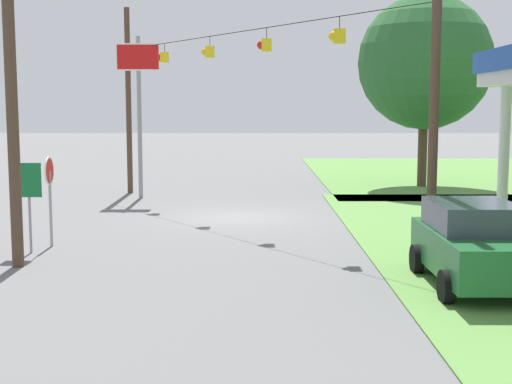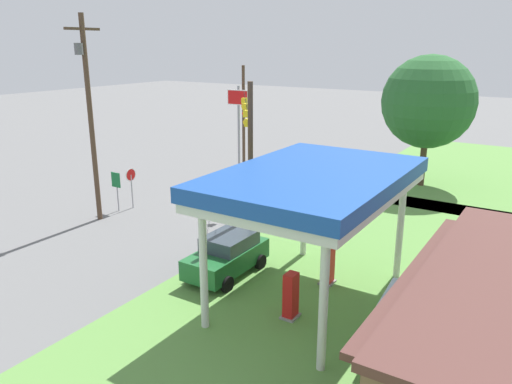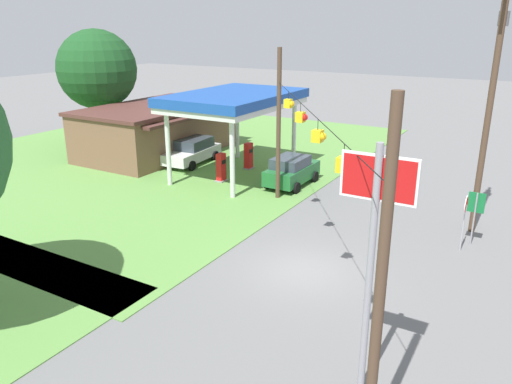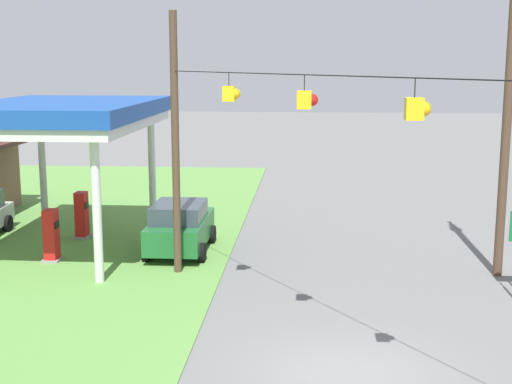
{
  "view_description": "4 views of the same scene",
  "coord_description": "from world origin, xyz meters",
  "px_view_note": "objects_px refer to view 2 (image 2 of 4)",
  "views": [
    {
      "loc": [
        24.59,
        0.69,
        3.86
      ],
      "look_at": [
        2.53,
        0.66,
        1.21
      ],
      "focal_mm": 50.0,
      "sensor_mm": 36.0,
      "label": 1
    },
    {
      "loc": [
        25.78,
        17.14,
        9.71
      ],
      "look_at": [
        3.55,
        2.99,
        1.88
      ],
      "focal_mm": 35.0,
      "sensor_mm": 36.0,
      "label": 2
    },
    {
      "loc": [
        -16.18,
        -7.38,
        9.27
      ],
      "look_at": [
        2.41,
        3.6,
        1.98
      ],
      "focal_mm": 35.0,
      "sensor_mm": 36.0,
      "label": 3
    },
    {
      "loc": [
        -14.48,
        0.88,
        6.66
      ],
      "look_at": [
        5.36,
        2.37,
        2.99
      ],
      "focal_mm": 50.0,
      "sensor_mm": 36.0,
      "label": 4
    }
  ],
  "objects_px": {
    "gas_station_canopy": "(314,184)",
    "stop_sign_overhead": "(238,113)",
    "utility_pole_main": "(89,110)",
    "car_at_pumps_front": "(227,254)",
    "stop_sign_roadside": "(131,179)",
    "route_sign": "(116,184)",
    "fuel_pump_far": "(291,297)",
    "car_at_pumps_rear": "(409,319)",
    "fuel_pump_near": "(328,265)",
    "tree_west_verge": "(429,102)"
  },
  "relations": [
    {
      "from": "car_at_pumps_rear",
      "to": "stop_sign_overhead",
      "type": "bearing_deg",
      "value": 43.72
    },
    {
      "from": "stop_sign_roadside",
      "to": "route_sign",
      "type": "bearing_deg",
      "value": 162.58
    },
    {
      "from": "gas_station_canopy",
      "to": "stop_sign_roadside",
      "type": "height_order",
      "value": "gas_station_canopy"
    },
    {
      "from": "tree_west_verge",
      "to": "car_at_pumps_rear",
      "type": "bearing_deg",
      "value": 13.65
    },
    {
      "from": "car_at_pumps_front",
      "to": "stop_sign_overhead",
      "type": "xyz_separation_m",
      "value": [
        -14.9,
        -9.58,
        3.77
      ]
    },
    {
      "from": "stop_sign_overhead",
      "to": "route_sign",
      "type": "height_order",
      "value": "stop_sign_overhead"
    },
    {
      "from": "fuel_pump_near",
      "to": "car_at_pumps_rear",
      "type": "distance_m",
      "value": 4.81
    },
    {
      "from": "fuel_pump_far",
      "to": "car_at_pumps_front",
      "type": "bearing_deg",
      "value": -113.05
    },
    {
      "from": "stop_sign_overhead",
      "to": "tree_west_verge",
      "type": "bearing_deg",
      "value": 108.25
    },
    {
      "from": "gas_station_canopy",
      "to": "car_at_pumps_rear",
      "type": "relative_size",
      "value": 1.8
    },
    {
      "from": "stop_sign_overhead",
      "to": "car_at_pumps_rear",
      "type": "bearing_deg",
      "value": 48.12
    },
    {
      "from": "fuel_pump_near",
      "to": "route_sign",
      "type": "height_order",
      "value": "route_sign"
    },
    {
      "from": "car_at_pumps_rear",
      "to": "utility_pole_main",
      "type": "bearing_deg",
      "value": 76.69
    },
    {
      "from": "fuel_pump_far",
      "to": "stop_sign_overhead",
      "type": "height_order",
      "value": "stop_sign_overhead"
    },
    {
      "from": "fuel_pump_near",
      "to": "car_at_pumps_rear",
      "type": "height_order",
      "value": "fuel_pump_near"
    },
    {
      "from": "stop_sign_roadside",
      "to": "tree_west_verge",
      "type": "bearing_deg",
      "value": -42.87
    },
    {
      "from": "gas_station_canopy",
      "to": "utility_pole_main",
      "type": "relative_size",
      "value": 0.8
    },
    {
      "from": "car_at_pumps_rear",
      "to": "route_sign",
      "type": "relative_size",
      "value": 2.08
    },
    {
      "from": "fuel_pump_near",
      "to": "car_at_pumps_front",
      "type": "height_order",
      "value": "car_at_pumps_front"
    },
    {
      "from": "gas_station_canopy",
      "to": "tree_west_verge",
      "type": "distance_m",
      "value": 19.32
    },
    {
      "from": "fuel_pump_far",
      "to": "route_sign",
      "type": "relative_size",
      "value": 0.75
    },
    {
      "from": "route_sign",
      "to": "car_at_pumps_front",
      "type": "bearing_deg",
      "value": 71.75
    },
    {
      "from": "gas_station_canopy",
      "to": "car_at_pumps_rear",
      "type": "xyz_separation_m",
      "value": [
        0.91,
        4.1,
        -3.85
      ]
    },
    {
      "from": "car_at_pumps_front",
      "to": "stop_sign_roadside",
      "type": "xyz_separation_m",
      "value": [
        -4.44,
        -10.36,
        0.88
      ]
    },
    {
      "from": "fuel_pump_far",
      "to": "gas_station_canopy",
      "type": "bearing_deg",
      "value": 179.95
    },
    {
      "from": "route_sign",
      "to": "tree_west_verge",
      "type": "bearing_deg",
      "value": 138.27
    },
    {
      "from": "stop_sign_overhead",
      "to": "fuel_pump_near",
      "type": "bearing_deg",
      "value": 45.57
    },
    {
      "from": "car_at_pumps_rear",
      "to": "route_sign",
      "type": "height_order",
      "value": "route_sign"
    },
    {
      "from": "car_at_pumps_rear",
      "to": "stop_sign_roadside",
      "type": "height_order",
      "value": "stop_sign_roadside"
    },
    {
      "from": "gas_station_canopy",
      "to": "stop_sign_overhead",
      "type": "xyz_separation_m",
      "value": [
        -15.02,
        -13.67,
        -0.05
      ]
    },
    {
      "from": "fuel_pump_far",
      "to": "car_at_pumps_rear",
      "type": "distance_m",
      "value": 4.16
    },
    {
      "from": "fuel_pump_near",
      "to": "car_at_pumps_front",
      "type": "relative_size",
      "value": 0.43
    },
    {
      "from": "gas_station_canopy",
      "to": "car_at_pumps_front",
      "type": "relative_size",
      "value": 2.16
    },
    {
      "from": "fuel_pump_near",
      "to": "route_sign",
      "type": "bearing_deg",
      "value": -97.8
    },
    {
      "from": "gas_station_canopy",
      "to": "utility_pole_main",
      "type": "bearing_deg",
      "value": -97.88
    },
    {
      "from": "fuel_pump_far",
      "to": "car_at_pumps_front",
      "type": "height_order",
      "value": "car_at_pumps_front"
    },
    {
      "from": "fuel_pump_near",
      "to": "tree_west_verge",
      "type": "height_order",
      "value": "tree_west_verge"
    },
    {
      "from": "route_sign",
      "to": "utility_pole_main",
      "type": "relative_size",
      "value": 0.21
    },
    {
      "from": "car_at_pumps_front",
      "to": "utility_pole_main",
      "type": "relative_size",
      "value": 0.37
    },
    {
      "from": "stop_sign_overhead",
      "to": "stop_sign_roadside",
      "type": "bearing_deg",
      "value": -4.27
    },
    {
      "from": "car_at_pumps_front",
      "to": "stop_sign_overhead",
      "type": "relative_size",
      "value": 0.61
    },
    {
      "from": "utility_pole_main",
      "to": "car_at_pumps_front",
      "type": "bearing_deg",
      "value": 79.76
    },
    {
      "from": "stop_sign_roadside",
      "to": "route_sign",
      "type": "xyz_separation_m",
      "value": [
        0.92,
        -0.29,
        -0.1
      ]
    },
    {
      "from": "gas_station_canopy",
      "to": "route_sign",
      "type": "xyz_separation_m",
      "value": [
        -3.64,
        -14.74,
        -3.04
      ]
    },
    {
      "from": "stop_sign_overhead",
      "to": "tree_west_verge",
      "type": "xyz_separation_m",
      "value": [
        -4.24,
        12.87,
        1.22
      ]
    },
    {
      "from": "car_at_pumps_front",
      "to": "route_sign",
      "type": "relative_size",
      "value": 1.73
    },
    {
      "from": "fuel_pump_far",
      "to": "tree_west_verge",
      "type": "xyz_separation_m",
      "value": [
        -20.88,
        -0.8,
        5.06
      ]
    },
    {
      "from": "gas_station_canopy",
      "to": "tree_west_verge",
      "type": "relative_size",
      "value": 0.99
    },
    {
      "from": "fuel_pump_far",
      "to": "car_at_pumps_rear",
      "type": "relative_size",
      "value": 0.36
    },
    {
      "from": "car_at_pumps_front",
      "to": "gas_station_canopy",
      "type": "bearing_deg",
      "value": 88.13
    }
  ]
}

